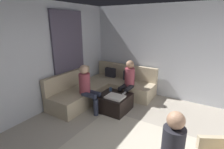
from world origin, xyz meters
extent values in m
cube|color=silver|center=(0.00, 2.94, 1.35)|extent=(6.00, 0.12, 2.70)
cube|color=silver|center=(-2.94, 0.00, 1.35)|extent=(0.12, 6.00, 2.70)
cube|color=#595166|center=(-2.84, 1.30, 1.25)|extent=(0.06, 1.10, 2.50)
cube|color=#C6B593|center=(-1.78, 2.41, 0.21)|extent=(2.10, 0.85, 0.42)
cube|color=#C6B593|center=(-1.78, 2.76, 0.65)|extent=(2.10, 0.14, 0.45)
cube|color=#C6B593|center=(-2.41, 1.13, 0.21)|extent=(0.85, 1.70, 0.42)
cube|color=#C6B593|center=(-2.76, 1.13, 0.65)|extent=(0.14, 1.70, 0.45)
cube|color=#26262D|center=(-2.28, 2.58, 0.54)|extent=(0.36, 0.12, 0.36)
cube|color=#26262D|center=(-1.58, 2.58, 0.54)|extent=(0.36, 0.12, 0.36)
cube|color=black|center=(-1.39, 1.33, 0.21)|extent=(0.76, 0.76, 0.42)
cube|color=white|center=(-1.29, 1.21, 0.44)|extent=(0.44, 0.36, 0.04)
cylinder|color=#334C72|center=(-1.61, 1.51, 0.47)|extent=(0.08, 0.08, 0.10)
cube|color=white|center=(-1.21, 1.55, 0.43)|extent=(0.05, 0.15, 0.02)
cube|color=#C6B593|center=(0.88, 0.47, 0.51)|extent=(0.53, 0.34, 0.22)
cylinder|color=black|center=(-1.21, 1.63, 0.21)|extent=(0.12, 0.12, 0.42)
cylinder|color=black|center=(-1.39, 1.63, 0.21)|extent=(0.12, 0.12, 0.42)
cylinder|color=black|center=(-1.21, 1.83, 0.48)|extent=(0.12, 0.40, 0.12)
cylinder|color=black|center=(-1.39, 1.83, 0.48)|extent=(0.12, 0.40, 0.12)
cylinder|color=#993F4C|center=(-1.30, 2.03, 0.73)|extent=(0.28, 0.28, 0.50)
sphere|color=tan|center=(-1.30, 2.03, 1.09)|extent=(0.22, 0.22, 0.22)
cylinder|color=#2D3347|center=(-1.63, 1.06, 0.21)|extent=(0.12, 0.12, 0.42)
cylinder|color=#2D3347|center=(-1.63, 0.88, 0.21)|extent=(0.12, 0.12, 0.42)
cylinder|color=#2D3347|center=(-1.83, 1.06, 0.48)|extent=(0.40, 0.12, 0.12)
cylinder|color=#2D3347|center=(-1.83, 0.88, 0.48)|extent=(0.40, 0.12, 0.12)
cylinder|color=#993F4C|center=(-2.03, 0.97, 0.73)|extent=(0.28, 0.28, 0.50)
sphere|color=#D8AD8C|center=(-2.03, 0.97, 1.09)|extent=(0.22, 0.22, 0.22)
cylinder|color=#26262D|center=(0.38, -0.17, 0.71)|extent=(0.28, 0.28, 0.50)
sphere|color=tan|center=(0.38, -0.17, 1.07)|extent=(0.22, 0.22, 0.22)
camera|label=1|loc=(0.67, -2.09, 2.19)|focal=27.36mm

